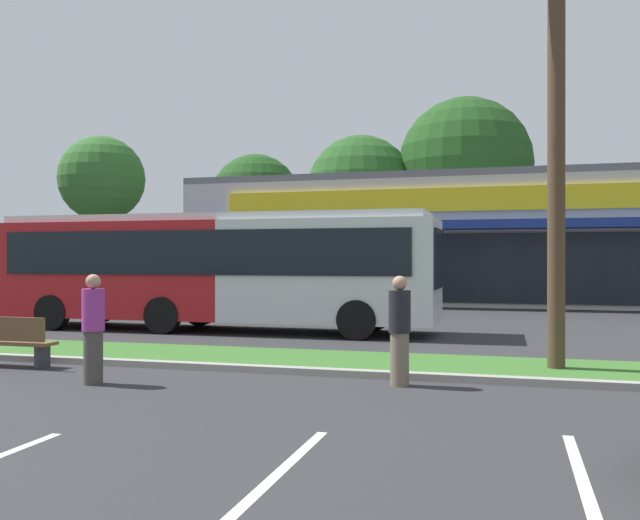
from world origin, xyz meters
name	(u,v)px	position (x,y,z in m)	size (l,w,h in m)	color
grass_median	(281,359)	(0.00, 14.00, 0.06)	(56.00, 2.20, 0.12)	#386B28
curb_lip	(259,369)	(0.00, 12.78, 0.06)	(56.00, 0.24, 0.12)	#99968C
parking_stripe_2	(245,503)	(2.21, 6.62, 0.00)	(0.12, 4.80, 0.01)	silver
parking_stripe_3	(592,510)	(4.95, 7.23, 0.00)	(0.12, 4.80, 0.01)	silver
storefront_building	(452,241)	(1.48, 35.96, 2.88)	(23.51, 13.27, 5.75)	#BCB7AD
tree_far_left	(102,179)	(-22.72, 42.48, 7.49)	(5.84, 5.84, 10.43)	#473323
tree_left	(256,199)	(-12.96, 46.42, 6.21)	(6.27, 6.27, 9.36)	#473323
tree_mid_left	(361,189)	(-4.78, 43.50, 6.39)	(6.76, 6.76, 9.78)	#473323
tree_mid	(465,164)	(1.63, 44.41, 7.86)	(8.19, 8.19, 11.96)	#473323
utility_pole	(548,52)	(4.95, 13.92, 5.64)	(3.05, 2.40, 10.57)	#4C3826
city_bus	(213,268)	(-3.76, 19.09, 1.77)	(12.63, 2.72, 3.25)	#AD191E
bus_stop_bench	(12,340)	(-4.61, 12.04, 0.50)	(1.60, 0.45, 0.95)	brown
car_1	(164,291)	(-8.63, 25.26, 0.77)	(4.54, 1.95, 1.48)	#B7B7BC
pedestrian_by_pole	(93,329)	(-2.17, 10.98, 0.89)	(0.36, 0.36, 1.77)	#47423D
pedestrian_mid	(400,330)	(2.61, 12.18, 0.88)	(0.35, 0.35, 1.75)	#726651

